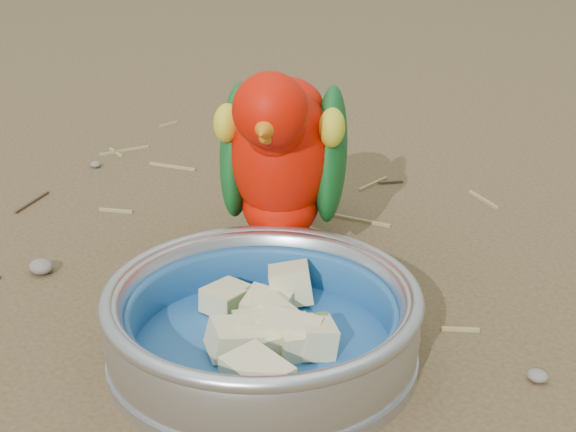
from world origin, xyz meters
The scene contains 6 objects.
ground centered at (0.00, 0.00, 0.00)m, with size 60.00×60.00×0.00m, color brown.
food_bowl centered at (0.09, 0.05, 0.01)m, with size 0.24×0.24×0.02m, color #B2B2BA.
bowl_wall centered at (0.09, 0.05, 0.04)m, with size 0.24×0.24×0.04m, color #B2B2BA, non-canonical shape.
fruit_wedges centered at (0.09, 0.05, 0.03)m, with size 0.14×0.14×0.03m, color beige, non-canonical shape.
lory_parrot centered at (0.00, 0.18, 0.10)m, with size 0.11×0.24×0.19m, color red, non-canonical shape.
ground_debris centered at (0.00, 0.00, 0.00)m, with size 0.90×0.80×0.01m, color #988552, non-canonical shape.
Camera 1 is at (0.46, -0.39, 0.37)m, focal length 55.00 mm.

